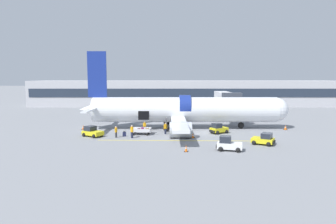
% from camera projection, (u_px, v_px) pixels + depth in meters
% --- Properties ---
extents(ground_plane, '(500.00, 500.00, 0.00)m').
position_uv_depth(ground_plane, '(204.00, 133.00, 45.50)').
color(ground_plane, gray).
extents(apron_marking_line, '(22.78, 0.78, 0.01)m').
position_uv_depth(apron_marking_line, '(182.00, 141.00, 39.96)').
color(apron_marking_line, yellow).
rests_on(apron_marking_line, ground_plane).
extents(terminal_strip, '(90.52, 13.12, 7.38)m').
position_uv_depth(terminal_strip, '(186.00, 93.00, 89.69)').
color(terminal_strip, '#B2B2B7').
rests_on(terminal_strip, ground_plane).
extents(jet_bridge_stub, '(3.23, 12.63, 5.76)m').
position_uv_depth(jet_bridge_stub, '(226.00, 100.00, 56.19)').
color(jet_bridge_stub, '#4C4C51').
rests_on(jet_bridge_stub, ground_plane).
extents(airplane, '(34.25, 28.59, 12.56)m').
position_uv_depth(airplane, '(182.00, 110.00, 49.04)').
color(airplane, white).
rests_on(airplane, ground_plane).
extents(baggage_tug_lead, '(3.18, 2.33, 1.68)m').
position_uv_depth(baggage_tug_lead, '(228.00, 144.00, 34.51)').
color(baggage_tug_lead, white).
rests_on(baggage_tug_lead, ground_plane).
extents(baggage_tug_mid, '(3.00, 2.58, 1.55)m').
position_uv_depth(baggage_tug_mid, '(218.00, 129.00, 45.10)').
color(baggage_tug_mid, yellow).
rests_on(baggage_tug_mid, ground_plane).
extents(baggage_tug_rear, '(3.16, 2.84, 1.49)m').
position_uv_depth(baggage_tug_rear, '(263.00, 139.00, 37.58)').
color(baggage_tug_rear, yellow).
rests_on(baggage_tug_rear, ground_plane).
extents(baggage_tug_spare, '(3.37, 2.88, 1.48)m').
position_uv_depth(baggage_tug_spare, '(91.00, 132.00, 42.70)').
color(baggage_tug_spare, yellow).
rests_on(baggage_tug_spare, ground_plane).
extents(baggage_cart_loading, '(3.91, 2.30, 0.98)m').
position_uv_depth(baggage_cart_loading, '(142.00, 131.00, 44.26)').
color(baggage_cart_loading, silver).
rests_on(baggage_cart_loading, ground_plane).
extents(ground_crew_loader_a, '(0.53, 0.47, 1.57)m').
position_uv_depth(ground_crew_loader_a, '(144.00, 126.00, 46.78)').
color(ground_crew_loader_a, '#2D2D33').
rests_on(ground_crew_loader_a, ground_plane).
extents(ground_crew_loader_b, '(0.42, 0.56, 1.60)m').
position_uv_depth(ground_crew_loader_b, '(115.00, 132.00, 41.90)').
color(ground_crew_loader_b, '#2D2D33').
rests_on(ground_crew_loader_b, ground_plane).
extents(ground_crew_driver, '(0.55, 0.54, 1.71)m').
position_uv_depth(ground_crew_driver, '(165.00, 128.00, 44.42)').
color(ground_crew_driver, '#1E2338').
rests_on(ground_crew_driver, ground_plane).
extents(ground_crew_supervisor, '(0.52, 0.63, 1.81)m').
position_uv_depth(ground_crew_supervisor, '(131.00, 131.00, 41.60)').
color(ground_crew_supervisor, '#1E2338').
rests_on(ground_crew_supervisor, ground_plane).
extents(suitcase_on_tarmac_upright, '(0.52, 0.31, 0.76)m').
position_uv_depth(suitcase_on_tarmac_upright, '(124.00, 134.00, 42.70)').
color(suitcase_on_tarmac_upright, '#1E2347').
rests_on(suitcase_on_tarmac_upright, ground_plane).
extents(safety_cone_nose, '(0.64, 0.64, 0.70)m').
position_uv_depth(safety_cone_nose, '(285.00, 128.00, 48.20)').
color(safety_cone_nose, black).
rests_on(safety_cone_nose, ground_plane).
extents(safety_cone_engine_left, '(0.45, 0.45, 0.78)m').
position_uv_depth(safety_cone_engine_left, '(186.00, 149.00, 33.98)').
color(safety_cone_engine_left, black).
rests_on(safety_cone_engine_left, ground_plane).
extents(safety_cone_wingtip, '(0.64, 0.64, 0.67)m').
position_uv_depth(safety_cone_wingtip, '(192.00, 136.00, 41.70)').
color(safety_cone_wingtip, black).
rests_on(safety_cone_wingtip, ground_plane).
extents(safety_cone_tail, '(0.57, 0.57, 0.71)m').
position_uv_depth(safety_cone_tail, '(83.00, 127.00, 48.36)').
color(safety_cone_tail, black).
rests_on(safety_cone_tail, ground_plane).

